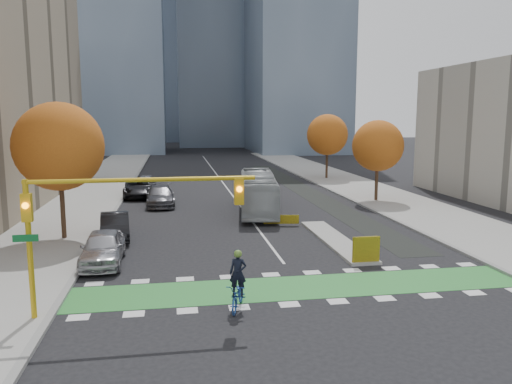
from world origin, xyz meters
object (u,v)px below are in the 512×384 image
object	(u,v)px
tree_west	(59,147)
bus	(258,192)
parked_car_b	(115,226)
parked_car_c	(160,196)
parked_car_e	(146,182)
tree_east_near	(378,146)
hazard_board	(366,249)
parked_car_d	(140,188)
cyclist	(238,289)
traffic_signal_west	(103,210)
parked_car_a	(103,248)
tree_east_far	(327,135)

from	to	relation	value
tree_west	bus	bearing A→B (deg)	28.20
parked_car_b	parked_car_c	xyz separation A→B (m)	(2.44, 11.18, 0.03)
parked_car_e	tree_east_near	bearing A→B (deg)	-22.25
hazard_board	parked_car_e	world-z (taller)	hazard_board
parked_car_c	parked_car_d	size ratio (longest dim) A/B	0.92
hazard_board	cyclist	xyz separation A→B (m)	(-7.05, -4.70, -0.02)
bus	parked_car_c	world-z (taller)	bus
hazard_board	traffic_signal_west	world-z (taller)	traffic_signal_west
tree_east_near	traffic_signal_west	world-z (taller)	tree_east_near
tree_east_near	parked_car_b	xyz separation A→B (m)	(-21.00, -10.21, -4.08)
parked_car_c	parked_car_b	bearing A→B (deg)	-104.67
bus	parked_car_e	world-z (taller)	bus
tree_west	parked_car_c	bearing A→B (deg)	63.61
traffic_signal_west	parked_car_c	xyz separation A→B (m)	(1.37, 23.48, -3.22)
tree_west	bus	size ratio (longest dim) A/B	0.74
bus	cyclist	bearing A→B (deg)	-94.14
hazard_board	parked_car_d	bearing A→B (deg)	117.89
tree_west	tree_east_near	world-z (taller)	tree_west
parked_car_a	traffic_signal_west	bearing A→B (deg)	-82.17
cyclist	bus	bearing A→B (deg)	96.10
parked_car_b	parked_car_e	world-z (taller)	parked_car_b
tree_east_far	parked_car_e	size ratio (longest dim) A/B	1.81
hazard_board	tree_east_near	distance (m)	19.93
traffic_signal_west	bus	xyz separation A→B (m)	(8.95, 19.49, -2.49)
tree_east_near	bus	bearing A→B (deg)	-164.63
tree_east_far	parked_car_c	bearing A→B (deg)	-141.74
hazard_board	tree_east_far	world-z (taller)	tree_east_far
bus	parked_car_e	size ratio (longest dim) A/B	2.63
parked_car_c	parked_car_e	world-z (taller)	parked_car_c
parked_car_a	tree_east_near	bearing A→B (deg)	35.60
bus	parked_car_d	xyz separation A→B (m)	(-9.59, 8.99, -0.70)
parked_car_a	parked_car_e	world-z (taller)	parked_car_a
parked_car_b	parked_car_c	world-z (taller)	parked_car_c
bus	traffic_signal_west	bearing A→B (deg)	-107.00
traffic_signal_west	parked_car_b	xyz separation A→B (m)	(-1.07, 12.30, -3.25)
tree_east_far	tree_east_near	bearing A→B (deg)	-91.79
tree_east_near	parked_car_c	bearing A→B (deg)	177.02
tree_east_far	traffic_signal_west	distance (m)	43.61
hazard_board	parked_car_e	bearing A→B (deg)	113.11
bus	parked_car_b	distance (m)	12.36
cyclist	parked_car_a	bearing A→B (deg)	148.39
parked_car_a	parked_car_b	bearing A→B (deg)	89.11
parked_car_d	parked_car_c	bearing A→B (deg)	-70.26
hazard_board	parked_car_c	size ratio (longest dim) A/B	0.25
cyclist	parked_car_b	distance (m)	13.65
traffic_signal_west	bus	distance (m)	21.59
tree_west	cyclist	bearing A→B (deg)	-54.40
tree_west	tree_east_far	xyz separation A→B (m)	(24.50, 26.00, -0.38)
cyclist	traffic_signal_west	bearing A→B (deg)	-161.97
parked_car_b	parked_car_c	distance (m)	11.45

